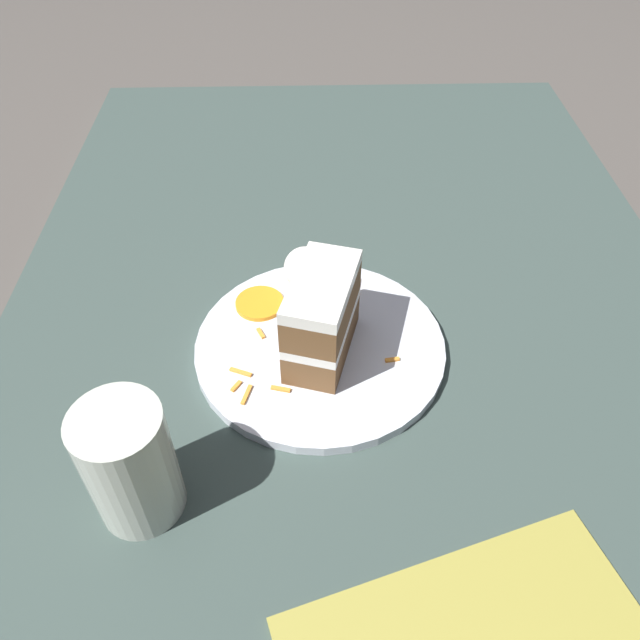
{
  "coord_description": "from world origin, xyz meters",
  "views": [
    {
      "loc": [
        -0.48,
        0.05,
        0.52
      ],
      "look_at": [
        -0.02,
        0.04,
        0.07
      ],
      "focal_mm": 35.0,
      "sensor_mm": 36.0,
      "label": 1
    }
  ],
  "objects_px": {
    "cake_slice": "(322,317)",
    "drinking_glass": "(132,470)",
    "cream_dollop": "(305,268)",
    "orange_garnish": "(260,303)",
    "plate": "(320,346)"
  },
  "relations": [
    {
      "from": "cream_dollop",
      "to": "drinking_glass",
      "type": "distance_m",
      "value": 0.31
    },
    {
      "from": "drinking_glass",
      "to": "cake_slice",
      "type": "bearing_deg",
      "value": -44.17
    },
    {
      "from": "cake_slice",
      "to": "drinking_glass",
      "type": "bearing_deg",
      "value": -117.91
    },
    {
      "from": "cake_slice",
      "to": "cream_dollop",
      "type": "bearing_deg",
      "value": 114.67
    },
    {
      "from": "plate",
      "to": "cream_dollop",
      "type": "xyz_separation_m",
      "value": [
        0.1,
        0.01,
        0.03
      ]
    },
    {
      "from": "cake_slice",
      "to": "drinking_glass",
      "type": "height_order",
      "value": "drinking_glass"
    },
    {
      "from": "cream_dollop",
      "to": "drinking_glass",
      "type": "xyz_separation_m",
      "value": [
        -0.27,
        0.14,
        0.02
      ]
    },
    {
      "from": "plate",
      "to": "drinking_glass",
      "type": "distance_m",
      "value": 0.24
    },
    {
      "from": "orange_garnish",
      "to": "drinking_glass",
      "type": "height_order",
      "value": "drinking_glass"
    },
    {
      "from": "plate",
      "to": "cake_slice",
      "type": "distance_m",
      "value": 0.06
    },
    {
      "from": "cake_slice",
      "to": "drinking_glass",
      "type": "xyz_separation_m",
      "value": [
        -0.16,
        0.16,
        -0.01
      ]
    },
    {
      "from": "orange_garnish",
      "to": "drinking_glass",
      "type": "distance_m",
      "value": 0.26
    },
    {
      "from": "cream_dollop",
      "to": "orange_garnish",
      "type": "relative_size",
      "value": 1.01
    },
    {
      "from": "orange_garnish",
      "to": "plate",
      "type": "bearing_deg",
      "value": -132.3
    },
    {
      "from": "cream_dollop",
      "to": "orange_garnish",
      "type": "distance_m",
      "value": 0.07
    }
  ]
}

